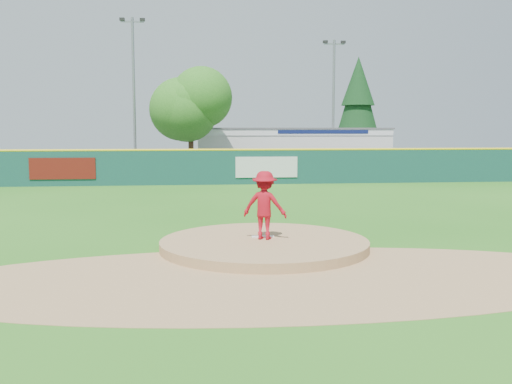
{
  "coord_description": "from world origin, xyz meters",
  "views": [
    {
      "loc": [
        -1.83,
        -14.72,
        3.13
      ],
      "look_at": [
        0.0,
        2.0,
        1.3
      ],
      "focal_mm": 40.0,
      "sensor_mm": 36.0,
      "label": 1
    }
  ],
  "objects": [
    {
      "name": "conifer_tree",
      "position": [
        13.0,
        36.0,
        5.54
      ],
      "size": [
        4.4,
        4.4,
        9.5
      ],
      "color": "#382314",
      "rests_on": "ground"
    },
    {
      "name": "pitching_rubber",
      "position": [
        0.0,
        0.3,
        0.27
      ],
      "size": [
        0.6,
        0.15,
        0.04
      ],
      "primitive_type": "cube",
      "color": "white",
      "rests_on": "pitchers_mound"
    },
    {
      "name": "infield_dirt_arc",
      "position": [
        0.0,
        -3.0,
        0.01
      ],
      "size": [
        15.4,
        15.4,
        0.01
      ],
      "primitive_type": "cylinder",
      "color": "#9E774C",
      "rests_on": "ground"
    },
    {
      "name": "van",
      "position": [
        3.08,
        22.53,
        0.71
      ],
      "size": [
        5.39,
        3.64,
        1.37
      ],
      "primitive_type": "imported",
      "rotation": [
        0.0,
        0.0,
        1.27
      ],
      "color": "white",
      "rests_on": "parking_lot"
    },
    {
      "name": "parking_lot",
      "position": [
        0.0,
        27.0,
        0.01
      ],
      "size": [
        44.0,
        16.0,
        0.02
      ],
      "primitive_type": "cube",
      "color": "#38383A",
      "rests_on": "ground"
    },
    {
      "name": "outfield_fence",
      "position": [
        0.0,
        18.0,
        1.09
      ],
      "size": [
        40.0,
        0.14,
        2.07
      ],
      "color": "#14413B",
      "rests_on": "ground"
    },
    {
      "name": "light_pole_right",
      "position": [
        9.0,
        29.0,
        5.54
      ],
      "size": [
        1.75,
        0.25,
        10.0
      ],
      "color": "gray",
      "rests_on": "ground"
    },
    {
      "name": "deciduous_tree",
      "position": [
        -2.0,
        25.0,
        4.55
      ],
      "size": [
        5.6,
        5.6,
        7.36
      ],
      "color": "#382314",
      "rests_on": "ground"
    },
    {
      "name": "pool_building_grp",
      "position": [
        6.0,
        31.99,
        1.66
      ],
      "size": [
        15.2,
        8.2,
        3.31
      ],
      "color": "silver",
      "rests_on": "ground"
    },
    {
      "name": "ground",
      "position": [
        0.0,
        0.0,
        0.0
      ],
      "size": [
        120.0,
        120.0,
        0.0
      ],
      "primitive_type": "plane",
      "color": "#286B19",
      "rests_on": "ground"
    },
    {
      "name": "pitchers_mound",
      "position": [
        0.0,
        0.0,
        0.0
      ],
      "size": [
        5.5,
        5.5,
        0.5
      ],
      "primitive_type": "cylinder",
      "color": "#9E774C",
      "rests_on": "ground"
    },
    {
      "name": "pitcher",
      "position": [
        0.02,
        0.09,
        1.15
      ],
      "size": [
        1.33,
        1.05,
        1.81
      ],
      "primitive_type": "imported",
      "rotation": [
        0.0,
        0.0,
        2.77
      ],
      "color": "#A30E1B",
      "rests_on": "pitchers_mound"
    },
    {
      "name": "fence_banners",
      "position": [
        -3.37,
        17.92,
        1.0
      ],
      "size": [
        15.06,
        0.04,
        1.2
      ],
      "color": "#60140D",
      "rests_on": "ground"
    },
    {
      "name": "light_pole_left",
      "position": [
        -6.0,
        27.0,
        6.05
      ],
      "size": [
        1.75,
        0.25,
        11.0
      ],
      "color": "gray",
      "rests_on": "ground"
    }
  ]
}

